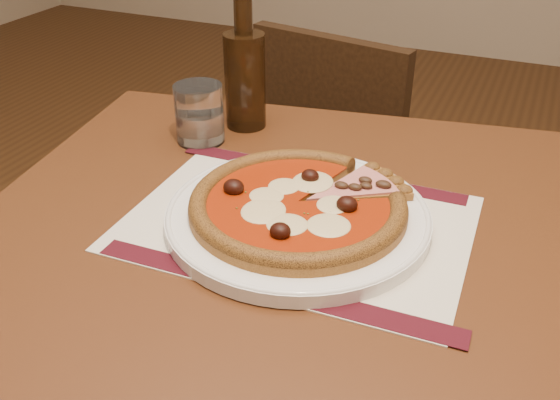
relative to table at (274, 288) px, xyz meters
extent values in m
cube|color=#543218|center=(-0.75, 0.22, -0.66)|extent=(5.00, 6.00, 0.02)
cube|color=#562E14|center=(0.00, 0.00, 0.08)|extent=(0.92, 0.92, 0.04)
cylinder|color=#562E14|center=(-0.40, 0.29, -0.29)|extent=(0.05, 0.05, 0.71)
cylinder|color=#562E14|center=(0.29, 0.40, -0.29)|extent=(0.05, 0.05, 0.71)
cube|color=black|center=(-0.12, 0.80, -0.26)|extent=(0.45, 0.45, 0.04)
cylinder|color=black|center=(0.08, 0.93, -0.46)|extent=(0.03, 0.03, 0.37)
cylinder|color=black|center=(-0.24, 1.00, -0.46)|extent=(0.03, 0.03, 0.37)
cylinder|color=black|center=(0.01, 0.61, -0.46)|extent=(0.03, 0.03, 0.37)
cylinder|color=black|center=(-0.31, 0.68, -0.46)|extent=(0.03, 0.03, 0.37)
cube|color=black|center=(-0.15, 0.63, -0.04)|extent=(0.38, 0.11, 0.40)
cube|color=beige|center=(0.03, 0.02, 0.10)|extent=(0.45, 0.32, 0.00)
cylinder|color=white|center=(0.03, 0.02, 0.11)|extent=(0.34, 0.34, 0.02)
cylinder|color=#9E6526|center=(0.03, 0.02, 0.13)|extent=(0.28, 0.28, 0.01)
torus|color=#92591F|center=(0.03, 0.02, 0.13)|extent=(0.28, 0.28, 0.02)
cylinder|color=maroon|center=(0.03, 0.02, 0.13)|extent=(0.24, 0.24, 0.00)
ellipsoid|color=beige|center=(0.02, 0.07, 0.14)|extent=(0.05, 0.04, 0.01)
ellipsoid|color=beige|center=(-0.03, 0.07, 0.14)|extent=(0.05, 0.04, 0.01)
ellipsoid|color=beige|center=(-0.02, 0.02, 0.14)|extent=(0.05, 0.04, 0.01)
ellipsoid|color=beige|center=(-0.02, -0.04, 0.14)|extent=(0.05, 0.04, 0.01)
ellipsoid|color=beige|center=(0.03, -0.03, 0.14)|extent=(0.05, 0.04, 0.01)
ellipsoid|color=beige|center=(0.09, -0.03, 0.14)|extent=(0.05, 0.04, 0.01)
ellipsoid|color=beige|center=(0.07, 0.03, 0.14)|extent=(0.05, 0.04, 0.01)
ellipsoid|color=black|center=(0.02, 0.08, 0.15)|extent=(0.03, 0.02, 0.02)
ellipsoid|color=black|center=(-0.06, 0.01, 0.15)|extent=(0.03, 0.02, 0.02)
ellipsoid|color=black|center=(0.03, -0.04, 0.15)|extent=(0.03, 0.02, 0.02)
ellipsoid|color=black|center=(0.11, 0.03, 0.15)|extent=(0.03, 0.02, 0.02)
ellipsoid|color=#3C2515|center=(0.07, 0.06, 0.14)|extent=(0.02, 0.01, 0.01)
ellipsoid|color=#3C2515|center=(0.10, 0.09, 0.14)|extent=(0.02, 0.01, 0.01)
ellipsoid|color=#3C2515|center=(0.06, 0.07, 0.14)|extent=(0.02, 0.01, 0.01)
ellipsoid|color=#3C2515|center=(0.08, 0.11, 0.14)|extent=(0.02, 0.01, 0.01)
ellipsoid|color=#3C2515|center=(0.05, 0.07, 0.14)|extent=(0.02, 0.01, 0.01)
cylinder|color=white|center=(-0.22, 0.19, 0.15)|extent=(0.10, 0.10, 0.10)
cylinder|color=black|center=(-0.17, 0.27, 0.18)|extent=(0.07, 0.07, 0.16)
cylinder|color=black|center=(-0.17, 0.27, 0.29)|extent=(0.03, 0.03, 0.07)
camera|label=1|loc=(0.28, -0.61, 0.55)|focal=40.00mm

